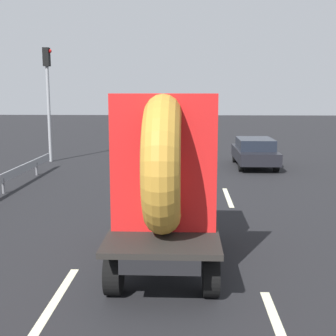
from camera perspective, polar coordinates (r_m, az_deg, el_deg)
The scene contains 8 objects.
ground_plane at distance 10.31m, azimuth -0.84°, elevation -10.44°, with size 120.00×120.00×0.00m, color black.
flatbed_truck at distance 9.35m, azimuth -0.19°, elevation -1.91°, with size 2.02×4.46×3.50m.
distant_sedan at distance 21.85m, azimuth 10.87°, elevation 2.05°, with size 1.79×4.18×1.36m.
traffic_light at distance 23.72m, azimuth -14.89°, elevation 9.71°, with size 0.42×0.36×5.68m.
lane_dash_left_near at distance 8.19m, azimuth -14.24°, elevation -16.21°, with size 2.96×0.16×0.01m, color beige.
lane_dash_left_far at distance 15.27m, azimuth -6.08°, elevation -3.82°, with size 2.08×0.16×0.01m, color beige.
lane_dash_right_near at distance 7.44m, azimuth 13.73°, elevation -18.98°, with size 2.46×0.16×0.01m, color beige.
lane_dash_right_far at distance 15.48m, azimuth 7.55°, elevation -3.66°, with size 2.81×0.16×0.01m, color beige.
Camera 1 is at (0.55, -9.67, 3.53)m, focal length 48.36 mm.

